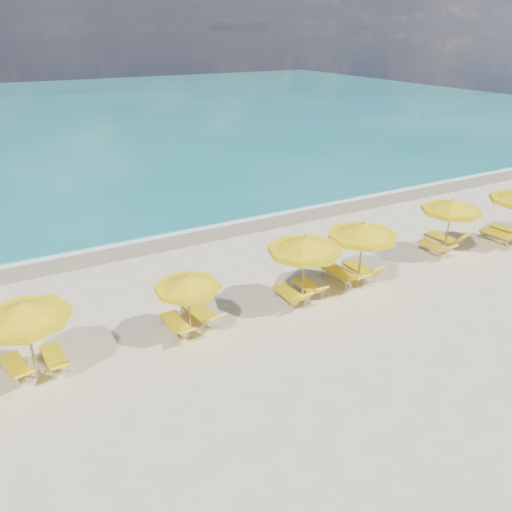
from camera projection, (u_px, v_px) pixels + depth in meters
ground_plane at (276, 302)px, 17.74m from camera, size 120.00×120.00×0.00m
ocean at (56, 114)px, 55.91m from camera, size 120.00×80.00×0.30m
wet_sand_band at (196, 234)px, 23.63m from camera, size 120.00×2.60×0.01m
foam_line at (189, 228)px, 24.26m from camera, size 120.00×1.20×0.03m
whitecap_near at (34, 198)px, 28.62m from camera, size 14.00×0.36×0.05m
whitecap_far at (208, 148)px, 40.34m from camera, size 18.00×0.30×0.05m
umbrella_2 at (24, 313)px, 13.05m from camera, size 2.50×2.50×2.44m
umbrella_3 at (187, 283)px, 15.23m from camera, size 2.68×2.68×2.08m
umbrella_4 at (305, 246)px, 16.81m from camera, size 2.78×2.78×2.57m
umbrella_5 at (363, 232)px, 17.96m from camera, size 3.37×3.37×2.58m
umbrella_6 at (452, 207)px, 20.69m from camera, size 2.85×2.85×2.48m
lounger_2_left at (16, 369)px, 13.93m from camera, size 0.87×1.74×0.65m
lounger_2_right at (54, 360)px, 14.34m from camera, size 0.67×1.72×0.63m
lounger_3_left at (176, 326)px, 15.91m from camera, size 0.63×1.79×0.68m
lounger_3_right at (200, 316)px, 16.42m from camera, size 0.93×2.06×0.85m
lounger_4_left at (290, 298)px, 17.58m from camera, size 0.63×1.73×0.84m
lounger_4_right at (308, 290)px, 18.12m from camera, size 0.64×1.68×0.79m
lounger_5_left at (341, 276)px, 19.05m from camera, size 0.87×2.10×0.78m
lounger_5_right at (360, 272)px, 19.37m from camera, size 0.65×1.81×0.89m
lounger_6_left at (434, 249)px, 21.41m from camera, size 0.63×1.75×0.79m
lounger_6_right at (443, 242)px, 22.12m from camera, size 0.83×1.95×0.94m
lounger_7_left at (498, 237)px, 22.55m from camera, size 0.93×2.13×0.79m
lounger_7_right at (508, 233)px, 23.09m from camera, size 0.92×1.96×0.82m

